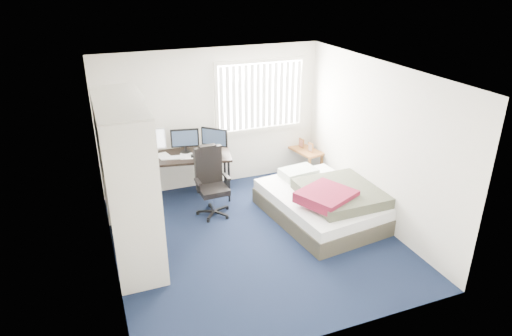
{
  "coord_description": "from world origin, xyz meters",
  "views": [
    {
      "loc": [
        -2.09,
        -5.43,
        3.73
      ],
      "look_at": [
        0.17,
        0.4,
        0.97
      ],
      "focal_mm": 32.0,
      "sensor_mm": 36.0,
      "label": 1
    }
  ],
  "objects": [
    {
      "name": "room_shell",
      "position": [
        0.0,
        0.0,
        1.51
      ],
      "size": [
        4.2,
        4.2,
        4.2
      ],
      "color": "silver",
      "rests_on": "ground"
    },
    {
      "name": "nightstand",
      "position": [
        1.75,
        1.85,
        0.45
      ],
      "size": [
        0.52,
        0.81,
        0.7
      ],
      "color": "brown",
      "rests_on": "ground"
    },
    {
      "name": "office_chair",
      "position": [
        -0.36,
        1.02,
        0.44
      ],
      "size": [
        0.55,
        0.55,
        1.14
      ],
      "color": "black",
      "rests_on": "ground"
    },
    {
      "name": "window_assembly",
      "position": [
        0.9,
        2.04,
        1.6
      ],
      "size": [
        1.72,
        0.09,
        1.32
      ],
      "color": "white",
      "rests_on": "ground"
    },
    {
      "name": "bed",
      "position": [
        1.27,
        0.19,
        0.28
      ],
      "size": [
        1.72,
        2.16,
        0.66
      ],
      "color": "#3D392C",
      "rests_on": "ground"
    },
    {
      "name": "pine_box",
      "position": [
        -1.65,
        -0.34,
        0.17
      ],
      "size": [
        0.54,
        0.48,
        0.33
      ],
      "primitive_type": "cube",
      "rotation": [
        0.0,
        0.0,
        0.38
      ],
      "color": "#A68C53",
      "rests_on": "ground"
    },
    {
      "name": "footstool",
      "position": [
        -0.08,
        1.85,
        0.17
      ],
      "size": [
        0.3,
        0.25,
        0.23
      ],
      "color": "white",
      "rests_on": "ground"
    },
    {
      "name": "desk",
      "position": [
        -0.64,
        1.75,
        0.82
      ],
      "size": [
        1.72,
        1.04,
        1.25
      ],
      "color": "black",
      "rests_on": "ground"
    },
    {
      "name": "closet",
      "position": [
        -1.67,
        0.27,
        1.35
      ],
      "size": [
        0.64,
        1.84,
        2.22
      ],
      "color": "beige",
      "rests_on": "ground"
    },
    {
      "name": "ground",
      "position": [
        0.0,
        0.0,
        0.0
      ],
      "size": [
        4.2,
        4.2,
        0.0
      ],
      "primitive_type": "plane",
      "color": "black",
      "rests_on": "ground"
    }
  ]
}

